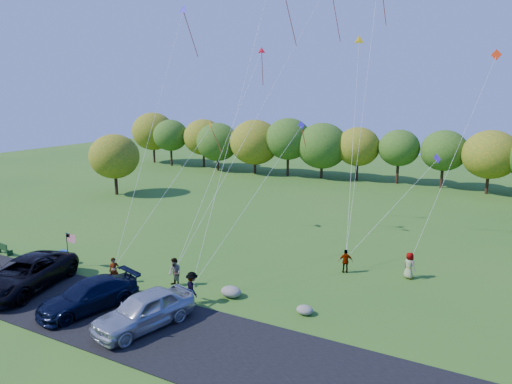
% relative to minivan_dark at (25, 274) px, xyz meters
% --- Properties ---
extents(ground, '(140.00, 140.00, 0.00)m').
position_rel_minivan_dark_xyz_m(ground, '(7.54, 3.95, -0.99)').
color(ground, '#2B601B').
rests_on(ground, ground).
extents(asphalt_lane, '(44.00, 6.00, 0.06)m').
position_rel_minivan_dark_xyz_m(asphalt_lane, '(7.54, -0.05, -0.96)').
color(asphalt_lane, black).
rests_on(asphalt_lane, ground).
extents(treeline, '(76.33, 27.72, 8.34)m').
position_rel_minivan_dark_xyz_m(treeline, '(5.74, 39.90, 3.64)').
color(treeline, '#341D13').
rests_on(treeline, ground).
extents(minivan_dark, '(4.60, 7.22, 1.85)m').
position_rel_minivan_dark_xyz_m(minivan_dark, '(0.00, 0.00, 0.00)').
color(minivan_dark, black).
rests_on(minivan_dark, asphalt_lane).
extents(minivan_navy, '(3.58, 5.78, 1.56)m').
position_rel_minivan_dark_xyz_m(minivan_navy, '(5.31, -0.09, -0.15)').
color(minivan_navy, black).
rests_on(minivan_navy, asphalt_lane).
extents(minivan_silver, '(3.36, 5.61, 1.79)m').
position_rel_minivan_dark_xyz_m(minivan_silver, '(9.24, -0.16, -0.03)').
color(minivan_silver, '#B4B8C0').
rests_on(minivan_silver, asphalt_lane).
extents(flyer_a, '(0.70, 0.70, 1.64)m').
position_rel_minivan_dark_xyz_m(flyer_a, '(3.92, 3.15, -0.17)').
color(flyer_a, '#4C4C59').
rests_on(flyer_a, ground).
extents(flyer_b, '(1.02, 0.90, 1.77)m').
position_rel_minivan_dark_xyz_m(flyer_b, '(7.46, 4.54, -0.10)').
color(flyer_b, '#4C4C59').
rests_on(flyer_b, ground).
extents(flyer_c, '(1.35, 1.25, 1.83)m').
position_rel_minivan_dark_xyz_m(flyer_c, '(9.73, 3.15, -0.07)').
color(flyer_c, '#4C4C59').
rests_on(flyer_c, ground).
extents(flyer_d, '(0.99, 0.72, 1.56)m').
position_rel_minivan_dark_xyz_m(flyer_d, '(15.87, 11.44, -0.21)').
color(flyer_d, '#4C4C59').
rests_on(flyer_d, ground).
extents(flyer_e, '(0.99, 0.89, 1.69)m').
position_rel_minivan_dark_xyz_m(flyer_e, '(19.66, 12.41, -0.14)').
color(flyer_e, '#4C4C59').
rests_on(flyer_e, ground).
extents(park_bench, '(1.63, 0.50, 0.90)m').
position_rel_minivan_dark_xyz_m(park_bench, '(-7.01, 3.15, -0.51)').
color(park_bench, '#133614').
rests_on(park_bench, ground).
extents(trash_barrel, '(0.62, 0.62, 0.93)m').
position_rel_minivan_dark_xyz_m(trash_barrel, '(-1.56, 3.89, -0.52)').
color(trash_barrel, '#0A35A2').
rests_on(trash_barrel, ground).
extents(flag_assembly, '(0.89, 0.58, 2.40)m').
position_rel_minivan_dark_xyz_m(flag_assembly, '(-0.52, 3.71, 0.80)').
color(flag_assembly, black).
rests_on(flag_assembly, ground).
extents(boulder_near, '(1.22, 0.96, 0.61)m').
position_rel_minivan_dark_xyz_m(boulder_near, '(11.17, 4.88, -0.68)').
color(boulder_near, gray).
rests_on(boulder_near, ground).
extents(boulder_far, '(0.91, 0.75, 0.47)m').
position_rel_minivan_dark_xyz_m(boulder_far, '(15.68, 4.89, -0.75)').
color(boulder_far, gray).
rests_on(boulder_far, ground).
extents(kites_aloft, '(21.33, 9.73, 14.25)m').
position_rel_minivan_dark_xyz_m(kites_aloft, '(10.29, 17.31, 16.85)').
color(kites_aloft, red).
rests_on(kites_aloft, ground).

